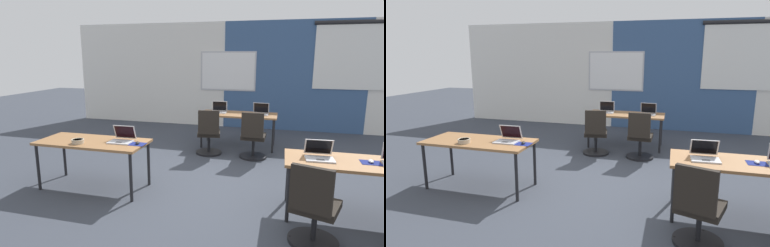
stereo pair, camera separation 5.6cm
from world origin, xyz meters
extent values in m
plane|color=#383D47|center=(0.00, 0.00, 0.00)|extent=(24.00, 24.00, 0.00)
cube|color=silver|center=(0.00, 4.20, 1.40)|extent=(10.00, 0.20, 2.80)
cube|color=#385684|center=(1.10, 4.09, 1.40)|extent=(3.52, 0.01, 2.80)
cube|color=#B7B7BC|center=(-0.56, 4.09, 1.52)|extent=(1.48, 0.02, 1.04)
cube|color=white|center=(-0.56, 4.08, 1.52)|extent=(1.40, 0.02, 0.96)
cube|color=white|center=(2.58, 4.08, 1.88)|extent=(2.00, 0.02, 1.54)
cylinder|color=black|center=(2.58, 4.08, 2.70)|extent=(2.10, 0.10, 0.10)
cube|color=olive|center=(-1.75, -0.60, 0.70)|extent=(1.60, 0.70, 0.04)
cylinder|color=black|center=(-2.49, -0.90, 0.34)|extent=(0.04, 0.04, 0.68)
cylinder|color=black|center=(-1.01, -0.90, 0.34)|extent=(0.04, 0.04, 0.68)
cylinder|color=black|center=(-2.49, -0.30, 0.34)|extent=(0.04, 0.04, 0.68)
cylinder|color=black|center=(-1.01, -0.30, 0.34)|extent=(0.04, 0.04, 0.68)
cube|color=olive|center=(1.75, -0.60, 0.70)|extent=(1.60, 0.70, 0.04)
cylinder|color=black|center=(1.01, -0.90, 0.34)|extent=(0.04, 0.04, 0.68)
cylinder|color=black|center=(1.01, -0.30, 0.34)|extent=(0.04, 0.04, 0.68)
cube|color=olive|center=(0.00, 2.20, 0.70)|extent=(1.60, 0.70, 0.04)
cylinder|color=black|center=(-0.74, 1.90, 0.34)|extent=(0.04, 0.04, 0.68)
cylinder|color=black|center=(0.74, 1.90, 0.34)|extent=(0.04, 0.04, 0.68)
cylinder|color=black|center=(-0.74, 2.50, 0.34)|extent=(0.04, 0.04, 0.68)
cylinder|color=black|center=(0.74, 2.50, 0.34)|extent=(0.04, 0.04, 0.68)
cube|color=silver|center=(1.35, -0.65, 0.73)|extent=(0.34, 0.25, 0.02)
cube|color=#4C4C4F|center=(1.35, -0.70, 0.74)|extent=(0.09, 0.06, 0.00)
cube|color=silver|center=(1.34, -0.49, 0.84)|extent=(0.33, 0.11, 0.21)
cube|color=black|center=(1.34, -0.49, 0.84)|extent=(0.30, 0.09, 0.18)
cylinder|color=black|center=(1.28, -1.29, 0.02)|extent=(0.52, 0.52, 0.04)
cylinder|color=black|center=(1.28, -1.29, 0.21)|extent=(0.06, 0.06, 0.34)
cube|color=black|center=(1.28, -1.29, 0.42)|extent=(0.56, 0.56, 0.08)
cube|color=black|center=(1.20, -1.53, 0.69)|extent=(0.40, 0.18, 0.46)
sphere|color=black|center=(1.35, -1.07, 0.02)|extent=(0.04, 0.04, 0.04)
sphere|color=black|center=(1.04, -1.29, 0.02)|extent=(0.04, 0.04, 0.04)
cube|color=#9E9EA3|center=(0.45, 2.19, 0.73)|extent=(0.35, 0.25, 0.02)
cube|color=#4C4C4F|center=(0.45, 2.14, 0.74)|extent=(0.09, 0.07, 0.00)
cube|color=#9E9EA3|center=(0.46, 2.32, 0.85)|extent=(0.33, 0.07, 0.22)
cube|color=black|center=(0.46, 2.32, 0.85)|extent=(0.30, 0.06, 0.19)
cylinder|color=black|center=(0.39, 1.49, 0.02)|extent=(0.52, 0.52, 0.04)
cylinder|color=black|center=(0.39, 1.49, 0.21)|extent=(0.06, 0.06, 0.34)
cube|color=black|center=(0.39, 1.49, 0.42)|extent=(0.45, 0.45, 0.08)
cube|color=black|center=(0.38, 1.24, 0.69)|extent=(0.40, 0.07, 0.46)
sphere|color=black|center=(0.40, 1.73, 0.02)|extent=(0.04, 0.04, 0.04)
sphere|color=black|center=(0.61, 1.42, 0.02)|extent=(0.04, 0.04, 0.04)
sphere|color=black|center=(0.17, 1.43, 0.02)|extent=(0.04, 0.04, 0.04)
cube|color=silver|center=(-1.31, -0.58, 0.73)|extent=(0.34, 0.24, 0.02)
cube|color=#4C4C4F|center=(-1.31, -0.63, 0.74)|extent=(0.09, 0.06, 0.00)
cube|color=silver|center=(-1.32, -0.43, 0.84)|extent=(0.33, 0.10, 0.21)
cube|color=black|center=(-1.32, -0.43, 0.84)|extent=(0.30, 0.08, 0.18)
cube|color=navy|center=(-1.04, -0.60, 0.72)|extent=(0.22, 0.19, 0.00)
ellipsoid|color=black|center=(-1.04, -0.60, 0.74)|extent=(0.08, 0.11, 0.03)
cube|color=navy|center=(1.92, -0.60, 0.72)|extent=(0.22, 0.19, 0.00)
ellipsoid|color=silver|center=(1.92, -0.60, 0.74)|extent=(0.06, 0.10, 0.03)
cube|color=silver|center=(-0.43, 2.20, 0.73)|extent=(0.34, 0.24, 0.02)
cube|color=#4C4C4F|center=(-0.43, 2.15, 0.74)|extent=(0.09, 0.06, 0.00)
cube|color=silver|center=(-0.44, 2.33, 0.85)|extent=(0.33, 0.05, 0.22)
cube|color=black|center=(-0.44, 2.32, 0.85)|extent=(0.30, 0.04, 0.19)
cylinder|color=black|center=(-0.49, 1.53, 0.02)|extent=(0.52, 0.52, 0.04)
cylinder|color=black|center=(-0.49, 1.53, 0.21)|extent=(0.06, 0.06, 0.34)
cube|color=black|center=(-0.49, 1.53, 0.42)|extent=(0.51, 0.51, 0.08)
cube|color=black|center=(-0.44, 1.28, 0.69)|extent=(0.40, 0.13, 0.46)
sphere|color=black|center=(-0.53, 1.76, 0.02)|extent=(0.04, 0.04, 0.04)
sphere|color=black|center=(-0.26, 1.50, 0.02)|extent=(0.04, 0.04, 0.04)
sphere|color=black|center=(-0.70, 1.42, 0.02)|extent=(0.04, 0.04, 0.04)
cylinder|color=tan|center=(-1.88, -0.78, 0.75)|extent=(0.17, 0.17, 0.05)
torus|color=tan|center=(-1.88, -0.78, 0.78)|extent=(0.18, 0.18, 0.02)
cylinder|color=gold|center=(-1.88, -0.78, 0.77)|extent=(0.14, 0.14, 0.01)
camera|label=1|loc=(0.88, -4.63, 1.96)|focal=30.47mm
camera|label=2|loc=(0.94, -4.61, 1.96)|focal=30.47mm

